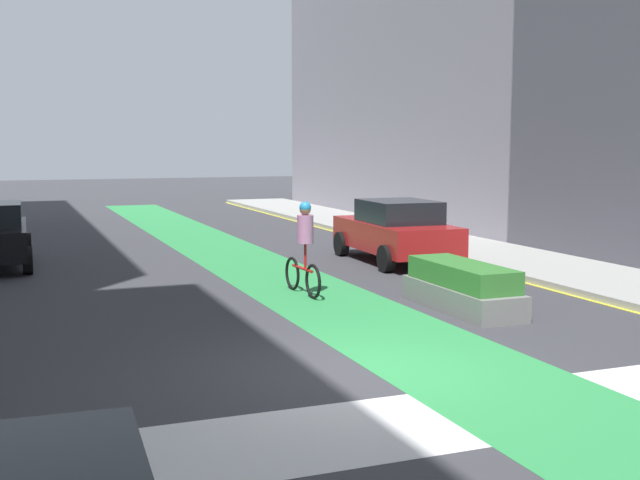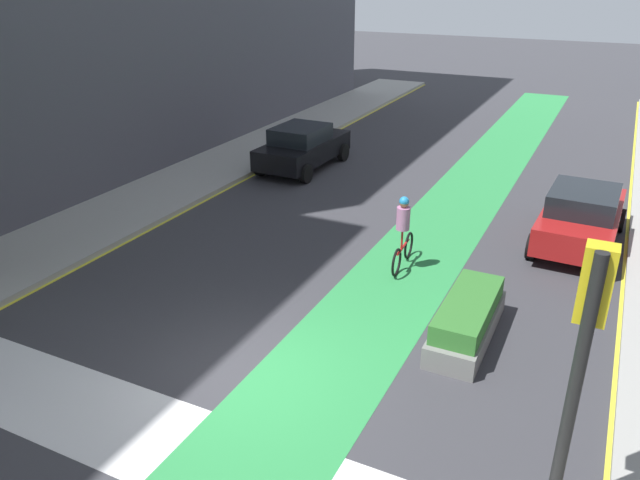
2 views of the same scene
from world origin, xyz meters
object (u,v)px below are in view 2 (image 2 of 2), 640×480
object	(u,v)px
traffic_signal_near_right	(585,340)
car_black_left_far	(303,147)
median_planter	(467,320)
cyclist_in_lane	(403,231)
car_red_right_far	(581,216)

from	to	relation	value
traffic_signal_near_right	car_black_left_far	xyz separation A→B (m)	(-10.11, 12.29, -1.96)
median_planter	car_black_left_far	bearing A→B (deg)	133.44
traffic_signal_near_right	median_planter	world-z (taller)	traffic_signal_near_right
cyclist_in_lane	traffic_signal_near_right	bearing A→B (deg)	-55.57
traffic_signal_near_right	car_red_right_far	bearing A→B (deg)	93.18
traffic_signal_near_right	cyclist_in_lane	xyz separation A→B (m)	(-4.22, 6.16, -1.79)
cyclist_in_lane	median_planter	size ratio (longest dim) A/B	0.66
traffic_signal_near_right	median_planter	distance (m)	4.92
car_black_left_far	car_red_right_far	bearing A→B (deg)	-16.29
median_planter	car_red_right_far	bearing A→B (deg)	74.91
car_red_right_far	car_black_left_far	size ratio (longest dim) A/B	1.01
car_red_right_far	median_planter	world-z (taller)	car_red_right_far
car_black_left_far	median_planter	distance (m)	11.71
car_red_right_far	median_planter	bearing A→B (deg)	-105.09
car_red_right_far	median_planter	distance (m)	5.91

